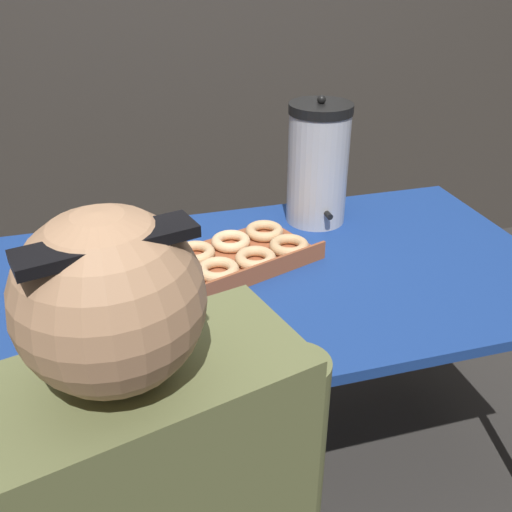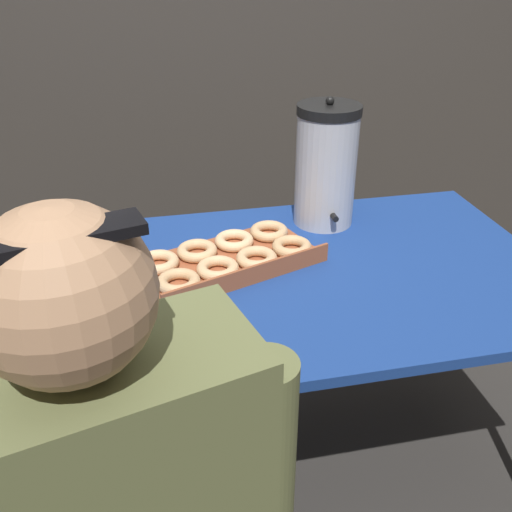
% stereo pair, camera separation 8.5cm
% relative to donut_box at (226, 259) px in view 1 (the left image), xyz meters
% --- Properties ---
extents(ground_plane, '(12.00, 12.00, 0.00)m').
position_rel_donut_box_xyz_m(ground_plane, '(0.09, -0.07, -0.72)').
color(ground_plane, '#2D2B28').
extents(folding_table, '(1.54, 0.84, 0.70)m').
position_rel_donut_box_xyz_m(folding_table, '(0.09, -0.07, -0.06)').
color(folding_table, navy).
rests_on(folding_table, ground).
extents(donut_box, '(0.54, 0.40, 0.05)m').
position_rel_donut_box_xyz_m(donut_box, '(0.00, 0.00, 0.00)').
color(donut_box, brown).
rests_on(donut_box, folding_table).
extents(coffee_urn, '(0.19, 0.21, 0.39)m').
position_rel_donut_box_xyz_m(coffee_urn, '(0.33, 0.21, 0.16)').
color(coffee_urn, '#B7B7BC').
rests_on(coffee_urn, folding_table).
extents(cell_phone, '(0.11, 0.17, 0.01)m').
position_rel_donut_box_xyz_m(cell_phone, '(-0.39, -0.08, -0.02)').
color(cell_phone, '#2D334C').
rests_on(cell_phone, folding_table).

